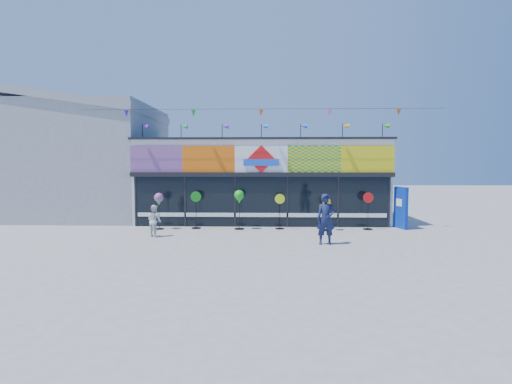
{
  "coord_description": "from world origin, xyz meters",
  "views": [
    {
      "loc": [
        0.32,
        -14.75,
        2.87
      ],
      "look_at": [
        -0.19,
        2.0,
        1.7
      ],
      "focal_mm": 28.0,
      "sensor_mm": 36.0,
      "label": 1
    }
  ],
  "objects_px": {
    "spinner_0": "(159,200)",
    "spinner_1": "(196,209)",
    "blue_sign": "(401,208)",
    "spinner_4": "(327,204)",
    "spinner_3": "(280,210)",
    "spinner_5": "(368,210)",
    "adult_man": "(326,219)",
    "child": "(154,221)",
    "spinner_2": "(239,198)"
  },
  "relations": [
    {
      "from": "spinner_1",
      "to": "spinner_4",
      "type": "height_order",
      "value": "spinner_1"
    },
    {
      "from": "spinner_0",
      "to": "spinner_3",
      "type": "height_order",
      "value": "spinner_0"
    },
    {
      "from": "blue_sign",
      "to": "spinner_5",
      "type": "height_order",
      "value": "blue_sign"
    },
    {
      "from": "spinner_0",
      "to": "adult_man",
      "type": "bearing_deg",
      "value": -24.47
    },
    {
      "from": "spinner_0",
      "to": "spinner_1",
      "type": "height_order",
      "value": "spinner_1"
    },
    {
      "from": "blue_sign",
      "to": "spinner_5",
      "type": "distance_m",
      "value": 1.58
    },
    {
      "from": "spinner_1",
      "to": "spinner_2",
      "type": "bearing_deg",
      "value": -4.95
    },
    {
      "from": "spinner_0",
      "to": "spinner_1",
      "type": "xyz_separation_m",
      "value": [
        1.59,
        0.27,
        -0.41
      ]
    },
    {
      "from": "spinner_4",
      "to": "child",
      "type": "bearing_deg",
      "value": -166.98
    },
    {
      "from": "spinner_0",
      "to": "spinner_4",
      "type": "bearing_deg",
      "value": -0.82
    },
    {
      "from": "blue_sign",
      "to": "spinner_1",
      "type": "height_order",
      "value": "blue_sign"
    },
    {
      "from": "spinner_0",
      "to": "spinner_1",
      "type": "bearing_deg",
      "value": 9.65
    },
    {
      "from": "spinner_0",
      "to": "spinner_5",
      "type": "xyz_separation_m",
      "value": [
        9.2,
        0.2,
        -0.43
      ]
    },
    {
      "from": "spinner_4",
      "to": "spinner_2",
      "type": "bearing_deg",
      "value": 176.88
    },
    {
      "from": "spinner_4",
      "to": "spinner_5",
      "type": "height_order",
      "value": "spinner_5"
    },
    {
      "from": "adult_man",
      "to": "spinner_5",
      "type": "bearing_deg",
      "value": 52.33
    },
    {
      "from": "spinner_0",
      "to": "spinner_4",
      "type": "distance_m",
      "value": 7.35
    },
    {
      "from": "blue_sign",
      "to": "spinner_4",
      "type": "distance_m",
      "value": 3.46
    },
    {
      "from": "spinner_1",
      "to": "spinner_3",
      "type": "relative_size",
      "value": 1.06
    },
    {
      "from": "spinner_4",
      "to": "child",
      "type": "xyz_separation_m",
      "value": [
        -7.06,
        -1.63,
        -0.51
      ]
    },
    {
      "from": "spinner_1",
      "to": "spinner_3",
      "type": "height_order",
      "value": "spinner_1"
    },
    {
      "from": "spinner_3",
      "to": "spinner_0",
      "type": "bearing_deg",
      "value": -177.55
    },
    {
      "from": "spinner_2",
      "to": "blue_sign",
      "type": "bearing_deg",
      "value": 3.61
    },
    {
      "from": "spinner_2",
      "to": "adult_man",
      "type": "distance_m",
      "value": 4.67
    },
    {
      "from": "blue_sign",
      "to": "spinner_4",
      "type": "bearing_deg",
      "value": 176.95
    },
    {
      "from": "spinner_1",
      "to": "spinner_5",
      "type": "height_order",
      "value": "spinner_1"
    },
    {
      "from": "blue_sign",
      "to": "spinner_2",
      "type": "relative_size",
      "value": 1.07
    },
    {
      "from": "spinner_3",
      "to": "adult_man",
      "type": "relative_size",
      "value": 0.86
    },
    {
      "from": "blue_sign",
      "to": "spinner_4",
      "type": "xyz_separation_m",
      "value": [
        -3.39,
        -0.66,
        0.2
      ]
    },
    {
      "from": "blue_sign",
      "to": "spinner_1",
      "type": "relative_size",
      "value": 1.12
    },
    {
      "from": "spinner_0",
      "to": "child",
      "type": "xyz_separation_m",
      "value": [
        0.29,
        -1.74,
        -0.66
      ]
    },
    {
      "from": "spinner_3",
      "to": "spinner_5",
      "type": "relative_size",
      "value": 0.96
    },
    {
      "from": "spinner_2",
      "to": "adult_man",
      "type": "bearing_deg",
      "value": -44.07
    },
    {
      "from": "spinner_5",
      "to": "spinner_0",
      "type": "bearing_deg",
      "value": -178.74
    },
    {
      "from": "spinner_0",
      "to": "spinner_3",
      "type": "relative_size",
      "value": 1.03
    },
    {
      "from": "spinner_0",
      "to": "child",
      "type": "height_order",
      "value": "spinner_0"
    },
    {
      "from": "spinner_0",
      "to": "spinner_2",
      "type": "distance_m",
      "value": 3.54
    },
    {
      "from": "blue_sign",
      "to": "adult_man",
      "type": "xyz_separation_m",
      "value": [
        -3.86,
        -3.69,
        -0.02
      ]
    },
    {
      "from": "spinner_2",
      "to": "spinner_5",
      "type": "height_order",
      "value": "spinner_2"
    },
    {
      "from": "spinner_4",
      "to": "spinner_5",
      "type": "xyz_separation_m",
      "value": [
        1.86,
        0.31,
        -0.27
      ]
    },
    {
      "from": "blue_sign",
      "to": "spinner_3",
      "type": "relative_size",
      "value": 1.19
    },
    {
      "from": "spinner_1",
      "to": "spinner_4",
      "type": "xyz_separation_m",
      "value": [
        5.75,
        -0.38,
        0.26
      ]
    },
    {
      "from": "spinner_4",
      "to": "child",
      "type": "height_order",
      "value": "spinner_4"
    },
    {
      "from": "spinner_4",
      "to": "adult_man",
      "type": "xyz_separation_m",
      "value": [
        -0.47,
        -3.03,
        -0.23
      ]
    },
    {
      "from": "blue_sign",
      "to": "spinner_5",
      "type": "bearing_deg",
      "value": 178.92
    },
    {
      "from": "blue_sign",
      "to": "adult_man",
      "type": "relative_size",
      "value": 1.02
    },
    {
      "from": "spinner_2",
      "to": "spinner_3",
      "type": "bearing_deg",
      "value": 4.02
    },
    {
      "from": "spinner_2",
      "to": "child",
      "type": "bearing_deg",
      "value": -150.5
    },
    {
      "from": "spinner_5",
      "to": "spinner_2",
      "type": "bearing_deg",
      "value": -178.99
    },
    {
      "from": "spinner_5",
      "to": "adult_man",
      "type": "xyz_separation_m",
      "value": [
        -2.32,
        -3.33,
        0.05
      ]
    }
  ]
}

